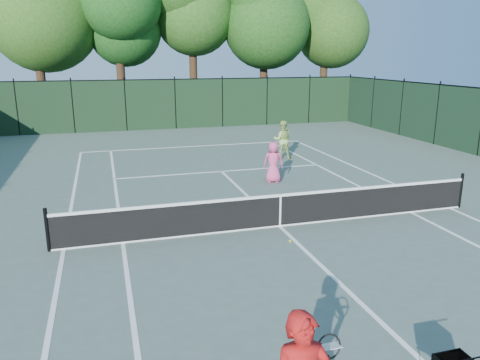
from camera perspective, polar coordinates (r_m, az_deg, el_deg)
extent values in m
plane|color=#4D5E54|center=(12.70, 4.86, -5.65)|extent=(90.00, 90.00, 0.00)
cube|color=white|center=(11.98, -20.70, -7.91)|extent=(0.10, 23.77, 0.01)
cube|color=white|center=(15.46, 24.22, -3.14)|extent=(0.10, 23.77, 0.01)
cube|color=white|center=(11.93, -14.09, -7.46)|extent=(0.10, 23.77, 0.01)
cube|color=white|center=(14.63, 20.11, -3.71)|extent=(0.10, 23.77, 0.01)
cube|color=white|center=(23.77, -5.51, 4.12)|extent=(10.97, 0.10, 0.01)
cube|color=white|center=(18.54, -2.26, 1.06)|extent=(8.23, 0.10, 0.01)
cube|color=white|center=(12.70, 4.86, -5.64)|extent=(0.10, 12.80, 0.01)
cube|color=black|center=(12.54, 4.91, -3.71)|extent=(11.60, 0.03, 0.85)
cube|color=white|center=(12.42, 4.95, -1.87)|extent=(11.60, 0.05, 0.07)
cube|color=white|center=(12.69, 4.86, -5.57)|extent=(11.60, 0.05, 0.04)
cube|color=white|center=(12.54, 4.91, -3.71)|extent=(0.05, 0.04, 0.91)
cylinder|color=black|center=(11.83, -22.46, -5.64)|extent=(0.09, 0.09, 1.06)
cylinder|color=black|center=(15.52, 25.31, -1.17)|extent=(0.09, 0.09, 1.06)
cube|color=black|center=(29.53, -7.88, 9.11)|extent=(24.00, 0.05, 3.00)
cylinder|color=black|center=(33.32, -22.98, 10.30)|extent=(0.56, 0.56, 4.80)
cylinder|color=black|center=(32.97, -14.19, 10.54)|extent=(0.56, 0.56, 4.30)
ellipsoid|color=#124114|center=(33.05, -14.85, 20.25)|extent=(6.00, 6.00, 9.30)
cylinder|color=black|center=(34.01, -5.67, 11.63)|extent=(0.56, 0.56, 5.00)
cylinder|color=black|center=(34.64, 2.88, 11.41)|extent=(0.56, 0.56, 4.60)
ellipsoid|color=#164012|center=(34.77, 3.01, 21.10)|extent=(6.20, 6.20, 9.61)
cylinder|color=black|center=(37.04, 10.09, 11.28)|extent=(0.56, 0.56, 4.40)
ellipsoid|color=#1E4313|center=(37.12, 10.50, 19.83)|extent=(5.80, 5.80, 8.99)
torus|color=black|center=(5.81, 10.81, -19.31)|extent=(0.30, 0.10, 0.30)
imported|color=#CC487B|center=(16.85, 4.09, 2.20)|extent=(0.83, 0.67, 1.49)
imported|color=#A0C261|center=(20.82, 5.19, 4.92)|extent=(0.96, 0.84, 1.69)
sphere|color=#CFDB2C|center=(11.67, 6.13, -7.41)|extent=(0.07, 0.07, 0.07)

